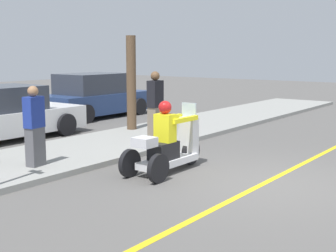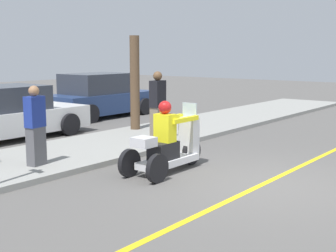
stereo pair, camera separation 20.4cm
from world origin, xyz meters
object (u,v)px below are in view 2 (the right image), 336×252
Objects in this scene: parked_car_lot_center at (100,97)px; parked_car_lot_right at (1,114)px; spectator_near_curb at (158,107)px; spectator_by_tree at (35,127)px; tree_trunk at (135,83)px; motorcycle_trike at (168,147)px.

parked_car_lot_center is 0.92× the size of parked_car_lot_right.
spectator_near_curb is 0.42× the size of parked_car_lot_center.
spectator_near_curb reaches higher than spectator_by_tree.
spectator_by_tree is 0.35× the size of parked_car_lot_right.
spectator_near_curb is 0.65× the size of tree_trunk.
tree_trunk is (0.95, 1.65, 0.51)m from spectator_near_curb.
motorcycle_trike is 0.46× the size of parked_car_lot_right.
parked_car_lot_center is (2.79, 5.07, -0.22)m from spectator_near_curb.
tree_trunk reaches higher than motorcycle_trike.
spectator_by_tree reaches higher than motorcycle_trike.
spectator_by_tree is at bearing -142.68° from parked_car_lot_center.
motorcycle_trike is 1.19× the size of spectator_near_curb.
parked_car_lot_right reaches higher than motorcycle_trike.
tree_trunk reaches higher than spectator_near_curb.
spectator_near_curb is 4.34m from parked_car_lot_right.
spectator_near_curb reaches higher than motorcycle_trike.
tree_trunk is at bearing 59.96° from spectator_near_curb.
tree_trunk is at bearing 17.74° from spectator_by_tree.
motorcycle_trike is at bearing -53.23° from spectator_by_tree.
spectator_by_tree is at bearing 126.77° from motorcycle_trike.
parked_car_lot_center is (6.41, 4.89, -0.14)m from spectator_by_tree.
motorcycle_trike is 0.77× the size of tree_trunk.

